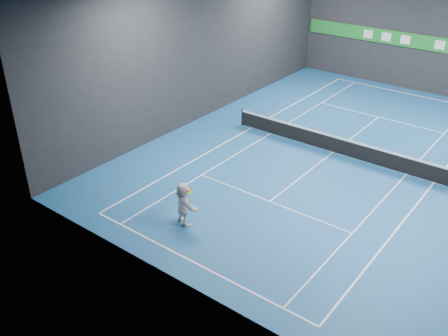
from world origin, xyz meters
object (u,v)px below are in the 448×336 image
Objects in this scene: tennis_racket at (189,190)px; tennis_net at (334,144)px; player at (184,203)px; tennis_ball at (177,168)px.

tennis_net is at bearing 80.45° from tennis_racket.
tennis_racket is (0.29, 0.05, 0.74)m from player.
tennis_ball is at bearing -172.01° from tennis_racket.
player is at bearing -170.50° from tennis_racket.
tennis_ball reaches higher than player.
tennis_racket is at bearing -99.55° from tennis_net.
tennis_ball reaches higher than tennis_net.
tennis_racket is (-1.70, -10.07, 1.19)m from tennis_net.
tennis_racket is (0.56, 0.08, -0.88)m from tennis_ball.
tennis_net is at bearing 77.50° from tennis_ball.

